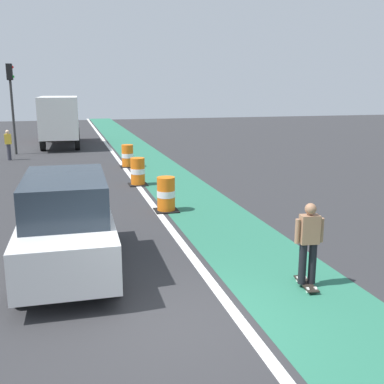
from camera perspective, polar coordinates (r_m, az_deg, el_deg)
ground_plane at (r=8.00m, az=-0.91°, el=-15.67°), size 100.00×100.00×0.00m
bike_lane_strip at (r=19.64m, az=-2.81°, el=1.62°), size 2.50×80.00×0.01m
lane_divider_stripe at (r=19.38m, az=-7.14°, el=1.39°), size 0.20×80.00×0.01m
skateboarder_on_lane at (r=9.16m, az=14.22°, el=-6.08°), size 0.57×0.82×1.69m
parked_suv_nearest at (r=10.03m, az=-15.19°, el=-3.73°), size 2.00×4.64×2.04m
traffic_barrel_front at (r=14.45m, az=-3.23°, el=-0.33°), size 0.73×0.73×1.09m
traffic_barrel_mid at (r=18.45m, az=-6.72°, el=2.49°), size 0.73×0.73×1.09m
traffic_barrel_back at (r=22.75m, az=-7.97°, el=4.41°), size 0.73×0.73×1.09m
delivery_truck_down_block at (r=31.86m, az=-15.99°, el=8.80°), size 2.53×7.66×3.23m
traffic_light_corner at (r=28.58m, az=-21.43°, el=11.34°), size 0.41×0.32×5.10m
pedestrian_crossing at (r=26.50m, az=-21.74°, el=5.53°), size 0.34×0.20×1.61m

